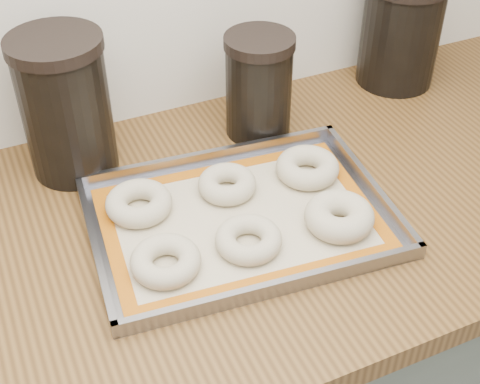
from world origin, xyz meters
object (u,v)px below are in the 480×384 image
bagel_front_mid (249,239)px  bagel_back_left (139,203)px  bagel_front_left (166,261)px  bagel_back_right (307,167)px  bagel_front_right (339,216)px  canister_mid (259,86)px  canister_right (401,31)px  bagel_back_mid (227,184)px  baking_tray (240,218)px  canister_left (66,106)px

bagel_front_mid → bagel_back_left: bearing=130.5°
bagel_front_left → bagel_back_right: size_ratio=0.96×
bagel_front_mid → bagel_front_right: 0.15m
canister_mid → canister_right: bearing=9.0°
bagel_front_right → bagel_back_mid: (-0.12, 0.15, -0.00)m
baking_tray → bagel_back_mid: size_ratio=5.14×
bagel_back_left → canister_mid: (0.27, 0.13, 0.07)m
canister_mid → canister_left: bearing=174.6°
baking_tray → bagel_front_left: bagel_front_left is taller
bagel_front_mid → canister_left: size_ratio=0.41×
bagel_back_right → canister_left: (-0.35, 0.19, 0.10)m
bagel_front_mid → bagel_back_right: bearing=35.4°
bagel_back_right → canister_right: canister_right is taller
bagel_front_right → canister_right: bearing=45.7°
bagel_front_right → bagel_back_mid: size_ratio=1.12×
bagel_front_right → canister_left: (-0.33, 0.32, 0.10)m
bagel_front_left → canister_mid: size_ratio=0.54×
baking_tray → bagel_front_right: size_ratio=4.57×
baking_tray → canister_left: bearing=128.6°
bagel_back_right → canister_right: bearing=33.9°
canister_left → canister_right: (0.67, 0.02, -0.01)m
bagel_back_right → canister_left: size_ratio=0.44×
bagel_front_right → canister_right: size_ratio=0.49×
bagel_back_right → bagel_front_mid: bearing=-144.6°
bagel_front_mid → bagel_back_mid: bearing=80.3°
bagel_front_right → canister_mid: canister_mid is taller
canister_right → bagel_back_mid: bearing=-156.6°
bagel_back_right → canister_right: (0.32, 0.22, 0.09)m
bagel_front_mid → bagel_back_left: bagel_back_left is taller
bagel_front_right → canister_left: canister_left is taller
bagel_front_left → canister_left: size_ratio=0.42×
canister_left → bagel_front_left: bearing=-79.3°
canister_left → canister_right: canister_left is taller
baking_tray → bagel_back_right: bagel_back_right is taller
canister_mid → bagel_front_mid: bearing=-118.1°
bagel_back_left → canister_left: bearing=110.2°
bagel_front_mid → bagel_back_left: size_ratio=0.95×
baking_tray → bagel_front_left: size_ratio=4.80×
canister_right → bagel_back_left: bearing=-162.8°
bagel_back_left → canister_left: (-0.06, 0.17, 0.10)m
bagel_back_left → canister_left: canister_left is taller
bagel_front_mid → bagel_front_left: bearing=176.6°
bagel_front_mid → bagel_front_right: bearing=-6.1°
baking_tray → bagel_front_right: bearing=-30.3°
bagel_front_left → bagel_front_right: bagel_front_right is taller
baking_tray → bagel_front_mid: (-0.01, -0.06, 0.01)m
bagel_front_right → bagel_back_right: 0.13m
bagel_back_left → bagel_back_right: 0.29m
bagel_front_left → canister_right: size_ratio=0.47×
canister_left → canister_right: bearing=1.9°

